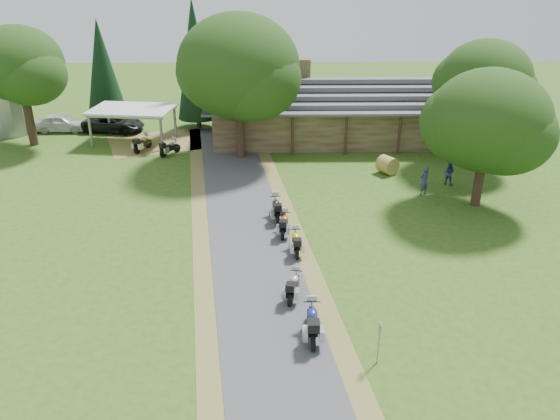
{
  "coord_description": "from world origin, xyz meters",
  "views": [
    {
      "loc": [
        0.41,
        -19.66,
        13.54
      ],
      "look_at": [
        0.85,
        6.12,
        1.6
      ],
      "focal_mm": 35.0,
      "sensor_mm": 36.0,
      "label": 1
    }
  ],
  "objects_px": {
    "carport": "(134,125)",
    "car_dark_suv": "(113,119)",
    "car_white_sedan": "(60,121)",
    "lodge": "(340,108)",
    "motorcycle_carport_a": "(142,142)",
    "motorcycle_row_b": "(294,284)",
    "silo": "(5,91)",
    "motorcycle_carport_b": "(170,147)",
    "motorcycle_row_e": "(276,207)",
    "motorcycle_row_c": "(296,241)",
    "motorcycle_row_a": "(312,320)",
    "motorcycle_row_d": "(284,223)",
    "hay_bale": "(387,165)"
  },
  "relations": [
    {
      "from": "carport",
      "to": "car_dark_suv",
      "type": "distance_m",
      "value": 3.76
    },
    {
      "from": "motorcycle_row_a",
      "to": "motorcycle_carport_b",
      "type": "height_order",
      "value": "motorcycle_row_a"
    },
    {
      "from": "car_white_sedan",
      "to": "motorcycle_row_d",
      "type": "xyz_separation_m",
      "value": [
        18.65,
        -19.45,
        -0.31
      ]
    },
    {
      "from": "silo",
      "to": "motorcycle_row_d",
      "type": "height_order",
      "value": "silo"
    },
    {
      "from": "motorcycle_carport_b",
      "to": "car_white_sedan",
      "type": "bearing_deg",
      "value": 94.18
    },
    {
      "from": "motorcycle_row_b",
      "to": "motorcycle_row_d",
      "type": "bearing_deg",
      "value": 15.88
    },
    {
      "from": "silo",
      "to": "motorcycle_row_e",
      "type": "bearing_deg",
      "value": -37.72
    },
    {
      "from": "silo",
      "to": "motorcycle_row_b",
      "type": "bearing_deg",
      "value": -47.67
    },
    {
      "from": "silo",
      "to": "car_white_sedan",
      "type": "bearing_deg",
      "value": 4.68
    },
    {
      "from": "lodge",
      "to": "motorcycle_row_b",
      "type": "height_order",
      "value": "lodge"
    },
    {
      "from": "car_dark_suv",
      "to": "motorcycle_row_c",
      "type": "relative_size",
      "value": 3.08
    },
    {
      "from": "lodge",
      "to": "hay_bale",
      "type": "xyz_separation_m",
      "value": [
        2.4,
        -8.47,
        -1.85
      ]
    },
    {
      "from": "motorcycle_row_a",
      "to": "motorcycle_row_c",
      "type": "distance_m",
      "value": 6.77
    },
    {
      "from": "lodge",
      "to": "silo",
      "type": "bearing_deg",
      "value": 176.52
    },
    {
      "from": "motorcycle_row_c",
      "to": "motorcycle_carport_a",
      "type": "bearing_deg",
      "value": 32.28
    },
    {
      "from": "car_dark_suv",
      "to": "motorcycle_row_d",
      "type": "distance_m",
      "value": 23.91
    },
    {
      "from": "motorcycle_row_e",
      "to": "motorcycle_carport_a",
      "type": "bearing_deg",
      "value": 34.45
    },
    {
      "from": "car_white_sedan",
      "to": "hay_bale",
      "type": "height_order",
      "value": "car_white_sedan"
    },
    {
      "from": "lodge",
      "to": "car_white_sedan",
      "type": "distance_m",
      "value": 23.7
    },
    {
      "from": "motorcycle_row_a",
      "to": "hay_bale",
      "type": "height_order",
      "value": "motorcycle_row_a"
    },
    {
      "from": "motorcycle_row_d",
      "to": "car_white_sedan",
      "type": "bearing_deg",
      "value": 50.57
    },
    {
      "from": "motorcycle_row_a",
      "to": "motorcycle_row_d",
      "type": "bearing_deg",
      "value": 7.11
    },
    {
      "from": "motorcycle_row_a",
      "to": "motorcycle_row_c",
      "type": "height_order",
      "value": "motorcycle_row_a"
    },
    {
      "from": "car_white_sedan",
      "to": "hay_bale",
      "type": "xyz_separation_m",
      "value": [
        25.97,
        -10.47,
        -0.33
      ]
    },
    {
      "from": "carport",
      "to": "motorcycle_carport_b",
      "type": "height_order",
      "value": "carport"
    },
    {
      "from": "motorcycle_row_b",
      "to": "carport",
      "type": "bearing_deg",
      "value": 41.33
    },
    {
      "from": "motorcycle_row_d",
      "to": "motorcycle_row_e",
      "type": "height_order",
      "value": "motorcycle_row_e"
    },
    {
      "from": "car_white_sedan",
      "to": "motorcycle_carport_a",
      "type": "xyz_separation_m",
      "value": [
        8.08,
        -5.32,
        -0.27
      ]
    },
    {
      "from": "car_white_sedan",
      "to": "motorcycle_carport_b",
      "type": "xyz_separation_m",
      "value": [
        10.35,
        -6.33,
        -0.31
      ]
    },
    {
      "from": "lodge",
      "to": "motorcycle_row_d",
      "type": "relative_size",
      "value": 11.66
    },
    {
      "from": "motorcycle_row_e",
      "to": "silo",
      "type": "bearing_deg",
      "value": 46.94
    },
    {
      "from": "lodge",
      "to": "silo",
      "type": "height_order",
      "value": "silo"
    },
    {
      "from": "lodge",
      "to": "motorcycle_row_a",
      "type": "xyz_separation_m",
      "value": [
        -4.03,
        -26.25,
        -1.72
      ]
    },
    {
      "from": "motorcycle_row_c",
      "to": "motorcycle_row_e",
      "type": "height_order",
      "value": "motorcycle_row_e"
    },
    {
      "from": "lodge",
      "to": "motorcycle_carport_a",
      "type": "height_order",
      "value": "lodge"
    },
    {
      "from": "lodge",
      "to": "hay_bale",
      "type": "height_order",
      "value": "lodge"
    },
    {
      "from": "motorcycle_carport_a",
      "to": "lodge",
      "type": "bearing_deg",
      "value": -55.39
    },
    {
      "from": "lodge",
      "to": "motorcycle_row_a",
      "type": "relative_size",
      "value": 10.09
    },
    {
      "from": "car_dark_suv",
      "to": "motorcycle_row_c",
      "type": "distance_m",
      "value": 25.9
    },
    {
      "from": "silo",
      "to": "motorcycle_row_e",
      "type": "height_order",
      "value": "silo"
    },
    {
      "from": "motorcycle_carport_a",
      "to": "carport",
      "type": "bearing_deg",
      "value": 47.75
    },
    {
      "from": "motorcycle_row_b",
      "to": "motorcycle_carport_a",
      "type": "distance_m",
      "value": 22.89
    },
    {
      "from": "carport",
      "to": "motorcycle_row_b",
      "type": "distance_m",
      "value": 25.47
    },
    {
      "from": "motorcycle_row_d",
      "to": "silo",
      "type": "bearing_deg",
      "value": 56.6
    },
    {
      "from": "motorcycle_carport_b",
      "to": "car_dark_suv",
      "type": "bearing_deg",
      "value": 78.86
    },
    {
      "from": "lodge",
      "to": "motorcycle_row_a",
      "type": "distance_m",
      "value": 26.62
    },
    {
      "from": "lodge",
      "to": "car_white_sedan",
      "type": "bearing_deg",
      "value": 175.14
    },
    {
      "from": "lodge",
      "to": "motorcycle_row_e",
      "type": "height_order",
      "value": "lodge"
    },
    {
      "from": "car_dark_suv",
      "to": "motorcycle_carport_b",
      "type": "xyz_separation_m",
      "value": [
        5.81,
        -6.19,
        -0.45
      ]
    },
    {
      "from": "carport",
      "to": "car_white_sedan",
      "type": "distance_m",
      "value": 7.61
    }
  ]
}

